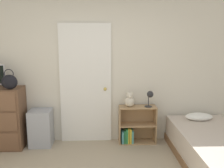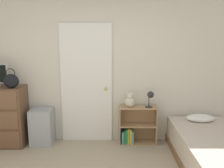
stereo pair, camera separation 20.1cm
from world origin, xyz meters
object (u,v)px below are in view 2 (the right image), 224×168
object	(u,v)px
storage_bin	(42,127)
bed	(216,152)
handbag	(11,81)
teddy_bear	(130,101)
desk_lamp	(150,96)
bookshelf	(135,128)

from	to	relation	value
storage_bin	bed	xyz separation A→B (m)	(2.69, -0.78, -0.08)
handbag	storage_bin	size ratio (longest dim) A/B	0.52
storage_bin	teddy_bear	distance (m)	1.58
handbag	storage_bin	bearing A→B (deg)	20.80
desk_lamp	bed	distance (m)	1.30
storage_bin	desk_lamp	distance (m)	1.93
handbag	bookshelf	world-z (taller)	handbag
handbag	teddy_bear	world-z (taller)	handbag
desk_lamp	bed	bearing A→B (deg)	-43.34
storage_bin	desk_lamp	size ratio (longest dim) A/B	2.21
teddy_bear	bed	bearing A→B (deg)	-35.13
teddy_bear	bed	world-z (taller)	teddy_bear
teddy_bear	desk_lamp	distance (m)	0.35
handbag	bed	size ratio (longest dim) A/B	0.17
desk_lamp	teddy_bear	bearing A→B (deg)	173.23
handbag	bookshelf	distance (m)	2.21
teddy_bear	bookshelf	bearing A→B (deg)	5.18
handbag	storage_bin	world-z (taller)	handbag
storage_bin	bed	size ratio (longest dim) A/B	0.32
handbag	desk_lamp	world-z (taller)	handbag
handbag	bookshelf	xyz separation A→B (m)	(2.02, 0.21, -0.87)
teddy_bear	handbag	bearing A→B (deg)	-174.12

